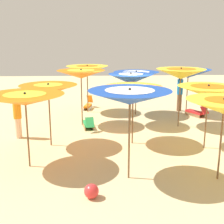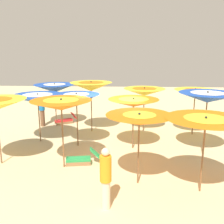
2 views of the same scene
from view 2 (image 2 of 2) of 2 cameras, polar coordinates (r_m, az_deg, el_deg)
The scene contains 16 objects.
ground at distance 10.89m, azimuth -0.04°, elevation -8.24°, with size 37.74×37.74×0.04m, color beige.
beach_umbrella_0 at distance 14.07m, azimuth -12.56°, elevation 5.17°, with size 2.19×2.19×2.32m.
beach_umbrella_1 at distance 11.71m, azimuth -16.09°, elevation 2.83°, with size 2.21×2.21×2.20m.
beach_umbrella_3 at distance 12.70m, azimuth -4.65°, elevation 5.66°, with size 2.06×2.06×2.55m.
beach_umbrella_4 at distance 10.79m, azimuth -7.86°, elevation 2.85°, with size 1.93×1.93×2.31m.
beach_umbrella_5 at distance 8.75m, azimuth -11.16°, elevation 1.55°, with size 2.05×2.05×2.47m.
beach_umbrella_6 at distance 12.89m, azimuth 7.17°, elevation 4.44°, with size 2.05×2.05×2.24m.
beach_umbrella_7 at distance 10.44m, azimuth 4.77°, elevation 2.06°, with size 2.06×2.06×2.17m.
beach_umbrella_8 at distance 7.58m, azimuth 6.05°, elevation -1.73°, with size 1.99×1.99×2.25m.
beach_umbrella_9 at distance 12.83m, azimuth 17.92°, elevation 3.95°, with size 1.96×1.96×2.27m.
beach_umbrella_10 at distance 10.44m, azimuth 20.37°, elevation 3.04°, with size 2.17×2.17×2.51m.
beach_umbrella_11 at distance 7.53m, azimuth 19.99°, elevation -2.49°, with size 2.24×2.24×2.26m.
lounger_0 at distance 14.71m, azimuth -10.32°, elevation -1.76°, with size 0.91×1.23×0.59m.
lounger_2 at distance 9.52m, azimuth -6.83°, elevation -10.20°, with size 0.54×1.27×0.59m.
beachgoer_0 at distance 14.30m, azimuth -15.24°, elevation 0.89°, with size 0.30×0.30×1.90m.
beachgoer_1 at distance 6.74m, azimuth -1.41°, elevation -14.29°, with size 0.30×0.30×1.67m.
Camera 2 is at (10.10, 0.55, 4.02)m, focal length 41.32 mm.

